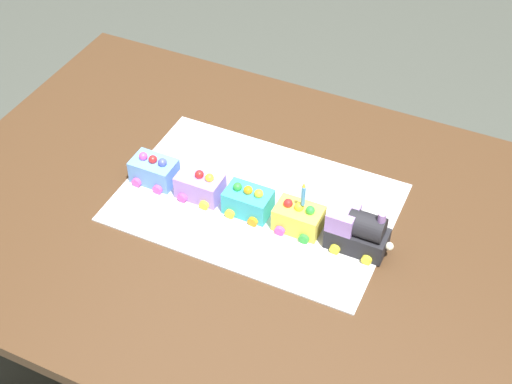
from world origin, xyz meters
The scene contains 8 objects.
dining_table centered at (0.00, 0.00, 0.63)m, with size 1.40×1.00×0.74m.
cake_board centered at (-0.01, -0.04, 0.74)m, with size 0.60×0.40×0.00m, color silver.
cake_locomotive centered at (-0.26, -0.01, 0.79)m, with size 0.14×0.08×0.12m.
cake_car_tanker_lemon centered at (-0.13, -0.01, 0.77)m, with size 0.10×0.08×0.07m.
cake_car_flatbed_turquoise centered at (-0.01, -0.01, 0.77)m, with size 0.10×0.08×0.07m.
cake_car_caboose_lavender centered at (0.11, -0.01, 0.77)m, with size 0.10×0.08×0.07m.
cake_car_gondola_sky_blue centered at (0.23, -0.01, 0.77)m, with size 0.10×0.08×0.07m.
birthday_candle centered at (-0.13, -0.01, 0.85)m, with size 0.01×0.01×0.06m.
Camera 1 is at (-0.49, 0.98, 1.86)m, focal length 50.12 mm.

